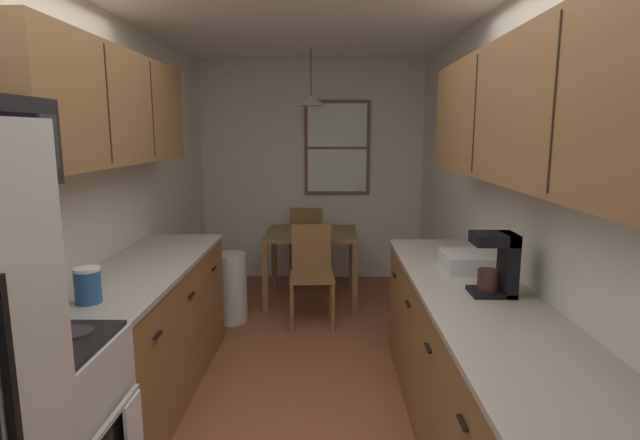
# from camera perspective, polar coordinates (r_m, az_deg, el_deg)

# --- Properties ---
(ground_plane) EXTENTS (12.00, 12.00, 0.00)m
(ground_plane) POSITION_cam_1_polar(r_m,az_deg,el_deg) (3.75, -2.27, -17.71)
(ground_plane) COLOR brown
(wall_left) EXTENTS (0.10, 9.00, 2.55)m
(wall_left) POSITION_cam_1_polar(r_m,az_deg,el_deg) (3.69, -23.84, 1.84)
(wall_left) COLOR silver
(wall_left) RESTS_ON ground
(wall_right) EXTENTS (0.10, 9.00, 2.55)m
(wall_right) POSITION_cam_1_polar(r_m,az_deg,el_deg) (3.54, 19.96, 1.79)
(wall_right) COLOR silver
(wall_right) RESTS_ON ground
(wall_back) EXTENTS (4.40, 0.10, 2.55)m
(wall_back) POSITION_cam_1_polar(r_m,az_deg,el_deg) (5.99, -0.91, 5.47)
(wall_back) COLOR silver
(wall_back) RESTS_ON ground
(counter_left) EXTENTS (0.64, 1.98, 0.90)m
(counter_left) POSITION_cam_1_polar(r_m,az_deg,el_deg) (3.56, -19.17, -11.86)
(counter_left) COLOR olive
(counter_left) RESTS_ON ground
(upper_cabinets_left) EXTENTS (0.33, 2.06, 0.68)m
(upper_cabinets_left) POSITION_cam_1_polar(r_m,az_deg,el_deg) (3.33, -23.21, 11.67)
(upper_cabinets_left) COLOR olive
(counter_right) EXTENTS (0.64, 3.22, 0.90)m
(counter_right) POSITION_cam_1_polar(r_m,az_deg,el_deg) (2.76, 18.71, -18.44)
(counter_right) COLOR olive
(counter_right) RESTS_ON ground
(upper_cabinets_right) EXTENTS (0.33, 2.90, 0.67)m
(upper_cabinets_right) POSITION_cam_1_polar(r_m,az_deg,el_deg) (2.45, 24.08, 11.33)
(upper_cabinets_right) COLOR olive
(dining_table) EXTENTS (0.93, 0.82, 0.73)m
(dining_table) POSITION_cam_1_polar(r_m,az_deg,el_deg) (5.20, -0.98, -2.56)
(dining_table) COLOR brown
(dining_table) RESTS_ON ground
(dining_chair_near) EXTENTS (0.42, 0.42, 0.90)m
(dining_chair_near) POSITION_cam_1_polar(r_m,az_deg,el_deg) (4.62, -0.95, -5.62)
(dining_chair_near) COLOR olive
(dining_chair_near) RESTS_ON ground
(dining_chair_far) EXTENTS (0.45, 0.45, 0.90)m
(dining_chair_far) POSITION_cam_1_polar(r_m,az_deg,el_deg) (5.83, -1.38, -2.36)
(dining_chair_far) COLOR olive
(dining_chair_far) RESTS_ON ground
(pendant_light) EXTENTS (0.29, 0.29, 0.55)m
(pendant_light) POSITION_cam_1_polar(r_m,az_deg,el_deg) (5.08, -1.03, 13.47)
(pendant_light) COLOR black
(back_window) EXTENTS (0.76, 0.05, 1.09)m
(back_window) POSITION_cam_1_polar(r_m,az_deg,el_deg) (5.90, 1.96, 8.21)
(back_window) COLOR brown
(trash_bin) EXTENTS (0.29, 0.29, 0.65)m
(trash_bin) POSITION_cam_1_polar(r_m,az_deg,el_deg) (4.74, -10.07, -7.60)
(trash_bin) COLOR silver
(trash_bin) RESTS_ON ground
(storage_canister) EXTENTS (0.13, 0.13, 0.18)m
(storage_canister) POSITION_cam_1_polar(r_m,az_deg,el_deg) (2.76, -24.95, -6.76)
(storage_canister) COLOR #265999
(storage_canister) RESTS_ON counter_left
(dish_towel) EXTENTS (0.02, 0.16, 0.24)m
(dish_towel) POSITION_cam_1_polar(r_m,az_deg,el_deg) (2.46, -20.50, -20.97)
(dish_towel) COLOR white
(coffee_maker) EXTENTS (0.22, 0.18, 0.33)m
(coffee_maker) POSITION_cam_1_polar(r_m,az_deg,el_deg) (2.77, 19.71, -4.60)
(coffee_maker) COLOR black
(coffee_maker) RESTS_ON counter_right
(dish_rack) EXTENTS (0.28, 0.34, 0.10)m
(dish_rack) POSITION_cam_1_polar(r_m,az_deg,el_deg) (3.26, 16.30, -4.51)
(dish_rack) COLOR silver
(dish_rack) RESTS_ON counter_right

